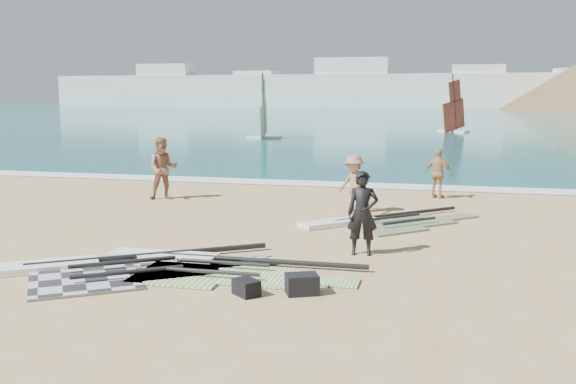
% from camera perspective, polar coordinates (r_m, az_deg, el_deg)
% --- Properties ---
extents(ground, '(300.00, 300.00, 0.00)m').
position_cam_1_polar(ground, '(11.76, -4.06, -7.74)').
color(ground, tan).
rests_on(ground, ground).
extents(sea, '(300.00, 240.00, 0.06)m').
position_cam_1_polar(sea, '(142.80, 12.65, 7.21)').
color(sea, '#0D615D').
rests_on(sea, ground).
extents(surf_line, '(300.00, 1.20, 0.04)m').
position_cam_1_polar(surf_line, '(23.52, 5.23, 0.57)').
color(surf_line, white).
rests_on(surf_line, ground).
extents(far_town, '(160.00, 8.00, 12.00)m').
position_cam_1_polar(far_town, '(161.87, 7.23, 9.10)').
color(far_town, white).
rests_on(far_town, ground).
extents(rig_grey, '(5.74, 4.37, 0.20)m').
position_cam_1_polar(rig_grey, '(12.73, -16.63, -6.57)').
color(rig_grey, '#272729').
rests_on(rig_grey, ground).
extents(rig_green, '(5.29, 2.08, 0.20)m').
position_cam_1_polar(rig_green, '(12.53, -7.49, -6.53)').
color(rig_green, '#5EAB2A').
rests_on(rig_green, ground).
extents(rig_orange, '(4.51, 3.97, 0.20)m').
position_cam_1_polar(rig_orange, '(16.71, 8.11, -2.68)').
color(rig_orange, orange).
rests_on(rig_orange, ground).
extents(gear_bag_near, '(0.65, 0.57, 0.34)m').
position_cam_1_polar(gear_bag_near, '(10.86, 1.25, -8.19)').
color(gear_bag_near, black).
rests_on(gear_bag_near, ground).
extents(gear_bag_far, '(0.55, 0.53, 0.27)m').
position_cam_1_polar(gear_bag_far, '(10.83, -3.73, -8.46)').
color(gear_bag_far, black).
rests_on(gear_bag_far, ground).
extents(person_wetsuit, '(0.69, 0.50, 1.76)m').
position_cam_1_polar(person_wetsuit, '(13.37, 6.65, -1.88)').
color(person_wetsuit, black).
rests_on(person_wetsuit, ground).
extents(beachgoer_left, '(1.18, 1.07, 1.97)m').
position_cam_1_polar(beachgoer_left, '(20.64, -11.03, 2.05)').
color(beachgoer_left, '#97634C').
rests_on(beachgoer_left, ground).
extents(beachgoer_mid, '(1.22, 1.11, 1.64)m').
position_cam_1_polar(beachgoer_mid, '(18.09, 5.86, 0.71)').
color(beachgoer_mid, '#9C6955').
rests_on(beachgoer_mid, ground).
extents(beachgoer_back, '(1.02, 0.71, 1.61)m').
position_cam_1_polar(beachgoer_back, '(21.06, 13.22, 1.62)').
color(beachgoer_back, tan).
rests_on(beachgoer_back, ground).
extents(windsurfer_left, '(2.72, 3.23, 4.84)m').
position_cam_1_polar(windsurfer_left, '(47.65, -2.18, 6.39)').
color(windsurfer_left, white).
rests_on(windsurfer_left, ground).
extents(windsurfer_centre, '(2.72, 2.80, 5.03)m').
position_cam_1_polar(windsurfer_centre, '(57.66, 14.53, 6.57)').
color(windsurfer_centre, white).
rests_on(windsurfer_centre, ground).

